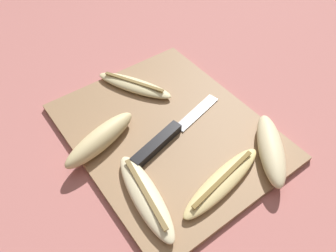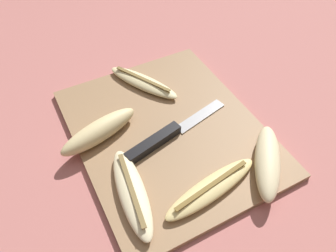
{
  "view_description": "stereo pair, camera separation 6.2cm",
  "coord_description": "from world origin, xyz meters",
  "views": [
    {
      "loc": [
        0.33,
        -0.24,
        0.49
      ],
      "look_at": [
        0.0,
        0.0,
        0.02
      ],
      "focal_mm": 35.0,
      "sensor_mm": 36.0,
      "label": 1
    },
    {
      "loc": [
        0.36,
        -0.19,
        0.49
      ],
      "look_at": [
        0.0,
        0.0,
        0.02
      ],
      "focal_mm": 35.0,
      "sensor_mm": 36.0,
      "label": 2
    }
  ],
  "objects": [
    {
      "name": "ground_plane",
      "position": [
        0.0,
        0.0,
        0.0
      ],
      "size": [
        4.0,
        4.0,
        0.0
      ],
      "primitive_type": "plane",
      "color": "#B76B66"
    },
    {
      "name": "cutting_board",
      "position": [
        0.0,
        0.0,
        0.01
      ],
      "size": [
        0.41,
        0.34,
        0.01
      ],
      "color": "#997551",
      "rests_on": "ground_plane"
    },
    {
      "name": "knife",
      "position": [
        0.02,
        -0.02,
        0.02
      ],
      "size": [
        0.07,
        0.23,
        0.02
      ],
      "rotation": [
        0.0,
        0.0,
        0.23
      ],
      "color": "black",
      "rests_on": "cutting_board"
    },
    {
      "name": "banana_pale_long",
      "position": [
        0.1,
        -0.12,
        0.02
      ],
      "size": [
        0.18,
        0.07,
        0.02
      ],
      "rotation": [
        0.0,
        0.0,
        4.58
      ],
      "color": "beige",
      "rests_on": "cutting_board"
    },
    {
      "name": "banana_golden_short",
      "position": [
        0.15,
        -0.0,
        0.02
      ],
      "size": [
        0.07,
        0.19,
        0.02
      ],
      "rotation": [
        0.0,
        0.0,
        3.3
      ],
      "color": "#EDD689",
      "rests_on": "cutting_board"
    },
    {
      "name": "banana_cream_curved",
      "position": [
        0.16,
        0.11,
        0.03
      ],
      "size": [
        0.15,
        0.13,
        0.04
      ],
      "rotation": [
        0.0,
        0.0,
        4.04
      ],
      "color": "beige",
      "rests_on": "cutting_board"
    },
    {
      "name": "banana_soft_right",
      "position": [
        -0.14,
        0.01,
        0.02
      ],
      "size": [
        0.17,
        0.12,
        0.02
      ],
      "rotation": [
        0.0,
        0.0,
        2.07
      ],
      "color": "beige",
      "rests_on": "cutting_board"
    },
    {
      "name": "banana_ripe_center",
      "position": [
        -0.04,
        -0.12,
        0.03
      ],
      "size": [
        0.08,
        0.16,
        0.04
      ],
      "rotation": [
        0.0,
        0.0,
        0.26
      ],
      "color": "beige",
      "rests_on": "cutting_board"
    }
  ]
}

